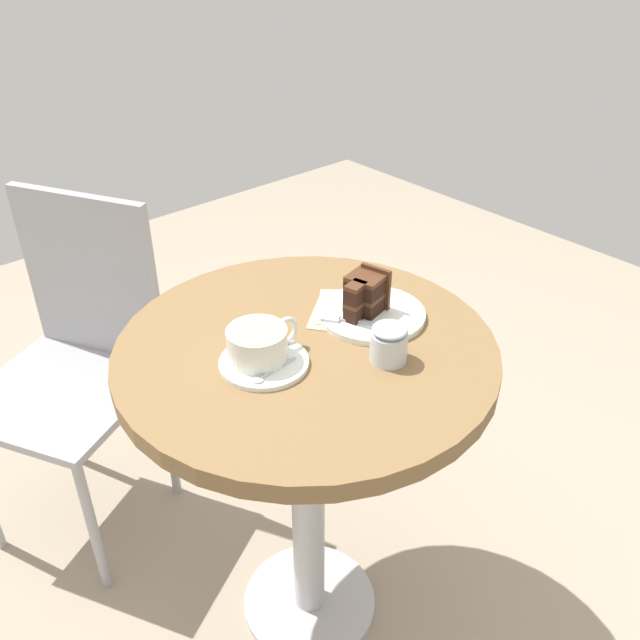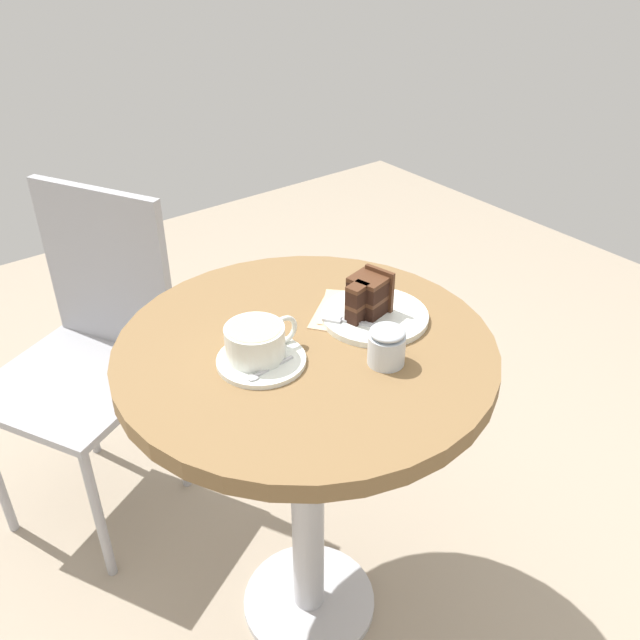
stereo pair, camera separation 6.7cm
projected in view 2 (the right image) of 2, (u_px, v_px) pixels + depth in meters
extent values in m
cube|color=gray|center=(309.00, 604.00, 1.60)|extent=(4.40, 4.40, 0.01)
cylinder|color=brown|center=(306.00, 351.00, 1.21)|extent=(0.68, 0.68, 0.03)
cylinder|color=#B7B7BC|center=(308.00, 494.00, 1.40)|extent=(0.07, 0.07, 0.69)
cylinder|color=#B7B7BC|center=(309.00, 600.00, 1.59)|extent=(0.31, 0.31, 0.02)
cylinder|color=silver|center=(260.00, 359.00, 1.15)|extent=(0.15, 0.15, 0.01)
cylinder|color=silver|center=(255.00, 342.00, 1.13)|extent=(0.10, 0.10, 0.06)
cylinder|color=#D6B789|center=(254.00, 328.00, 1.12)|extent=(0.09, 0.09, 0.00)
torus|color=silver|center=(284.00, 330.00, 1.16)|extent=(0.05, 0.01, 0.05)
cube|color=#B7B7BC|center=(275.00, 366.00, 1.12)|extent=(0.08, 0.01, 0.00)
ellipsoid|color=#B7B7BC|center=(253.00, 377.00, 1.10)|extent=(0.02, 0.02, 0.00)
cylinder|color=silver|center=(375.00, 316.00, 1.26)|extent=(0.20, 0.20, 0.01)
cube|color=black|center=(369.00, 305.00, 1.26)|extent=(0.07, 0.07, 0.03)
cube|color=black|center=(357.00, 313.00, 1.23)|extent=(0.04, 0.04, 0.03)
cube|color=#4C2B19|center=(369.00, 297.00, 1.25)|extent=(0.07, 0.07, 0.01)
cube|color=#4C2B19|center=(357.00, 305.00, 1.22)|extent=(0.04, 0.04, 0.01)
cube|color=black|center=(369.00, 288.00, 1.24)|extent=(0.07, 0.07, 0.03)
cube|color=black|center=(357.00, 296.00, 1.21)|extent=(0.04, 0.04, 0.03)
cube|color=#4C2B19|center=(370.00, 279.00, 1.23)|extent=(0.07, 0.07, 0.01)
cube|color=#4C2B19|center=(358.00, 287.00, 1.20)|extent=(0.04, 0.04, 0.01)
cube|color=#4C2B19|center=(378.00, 287.00, 1.26)|extent=(0.02, 0.06, 0.08)
cube|color=#B7B7BC|center=(369.00, 325.00, 1.22)|extent=(0.07, 0.09, 0.00)
cube|color=#B7B7BC|center=(333.00, 318.00, 1.24)|extent=(0.04, 0.04, 0.00)
cube|color=tan|center=(353.00, 314.00, 1.28)|extent=(0.20, 0.20, 0.00)
cube|color=tan|center=(355.00, 309.00, 1.29)|extent=(0.18, 0.18, 0.00)
cylinder|color=#9E9EA3|center=(98.00, 514.00, 1.55)|extent=(0.02, 0.02, 0.41)
cylinder|color=#9E9EA3|center=(84.00, 396.00, 1.92)|extent=(0.02, 0.02, 0.41)
cylinder|color=#9E9EA3|center=(179.00, 428.00, 1.80)|extent=(0.02, 0.02, 0.41)
cube|color=#9E9EA3|center=(74.00, 382.00, 1.62)|extent=(0.51, 0.51, 0.02)
cube|color=#9E9EA3|center=(106.00, 269.00, 1.63)|extent=(0.19, 0.33, 0.42)
cylinder|color=silver|center=(386.00, 349.00, 1.13)|extent=(0.06, 0.06, 0.05)
ellipsoid|color=silver|center=(388.00, 332.00, 1.12)|extent=(0.06, 0.06, 0.02)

